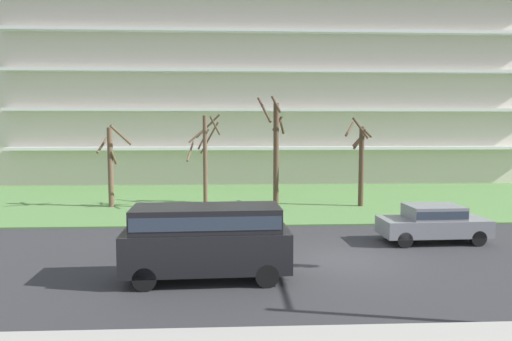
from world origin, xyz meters
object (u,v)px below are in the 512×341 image
at_px(tree_far_left, 111,164).
at_px(tree_center, 276,149).
at_px(sedan_gray_near_left, 433,222).
at_px(tree_left, 205,155).
at_px(van_black_center_right, 207,237).
at_px(tree_right, 361,160).

distance_m(tree_far_left, tree_center, 9.81).
distance_m(tree_center, sedan_gray_near_left, 11.47).
xyz_separation_m(tree_left, tree_center, (4.19, 1.19, 0.28)).
height_order(tree_left, van_black_center_right, tree_left).
xyz_separation_m(tree_far_left, tree_right, (14.78, -0.41, 0.22)).
bearing_deg(tree_center, tree_left, -164.22).
bearing_deg(tree_right, tree_far_left, 178.41).
bearing_deg(tree_left, tree_center, 15.78).
bearing_deg(sedan_gray_near_left, tree_far_left, -32.60).
relative_size(tree_far_left, tree_left, 0.89).
distance_m(tree_left, tree_center, 4.37).
distance_m(tree_left, sedan_gray_near_left, 13.22).
xyz_separation_m(tree_far_left, van_black_center_right, (6.32, -13.71, -1.21)).
relative_size(tree_left, tree_center, 0.83).
bearing_deg(tree_far_left, sedan_gray_near_left, -30.67).
xyz_separation_m(tree_center, tree_right, (5.02, -0.76, -0.64)).
height_order(tree_center, tree_right, tree_center).
distance_m(tree_far_left, van_black_center_right, 15.15).
xyz_separation_m(tree_far_left, sedan_gray_near_left, (15.53, -9.21, -1.74)).
bearing_deg(van_black_center_right, tree_left, 90.99).
height_order(tree_left, tree_center, tree_center).
bearing_deg(van_black_center_right, tree_right, 55.19).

